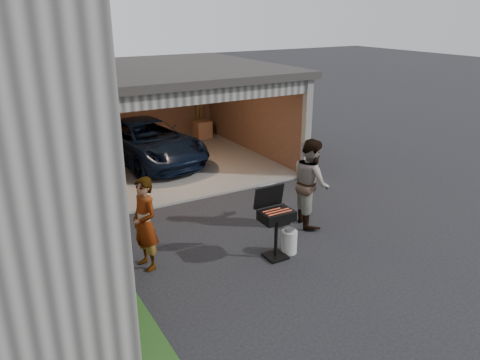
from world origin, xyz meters
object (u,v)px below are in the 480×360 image
Objects in this scene: minivan at (147,143)px; plywood_panel at (116,283)px; bbq_grill at (275,218)px; hand_truck at (306,171)px; propane_tank at (289,242)px; man at (311,182)px; woman at (145,224)px.

minivan is 5.19× the size of plywood_panel.
minivan reaches higher than plywood_panel.
bbq_grill is 3.04m from plywood_panel.
bbq_grill is 1.29× the size of hand_truck.
man is at bearing 36.76° from propane_tank.
bbq_grill is (-1.47, -0.85, -0.14)m from man.
woman is 5.94m from hand_truck.
hand_truck is (3.35, -3.43, -0.42)m from minivan.
minivan is 9.90× the size of propane_tank.
propane_tank is (2.53, -0.84, -0.63)m from woman.
woman is 1.97× the size of plywood_panel.
woman reaches higher than hand_truck.
woman reaches higher than plywood_panel.
minivan is at bearing 66.97° from plywood_panel.
woman is at bearing 108.46° from man.
plywood_panel is 0.82× the size of hand_truck.
propane_tank is 3.35m from plywood_panel.
hand_truck is at bearing 103.10° from woman.
hand_truck reaches higher than propane_tank.
man is at bearing 29.98° from bbq_grill.
woman is at bearing 48.64° from plywood_panel.
man is 2.19× the size of plywood_panel.
woman is 0.90× the size of man.
woman is 2.35m from bbq_grill.
propane_tank is at bearing -0.68° from bbq_grill.
woman reaches higher than minivan.
minivan is at bearing 94.05° from propane_tank.
propane_tank is 4.33m from hand_truck.
hand_truck is at bearing 48.40° from propane_tank.
hand_truck is (6.21, 3.32, -0.23)m from plywood_panel.
plywood_panel is at bearing -178.41° from bbq_grill.
minivan is 6.70m from propane_tank.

